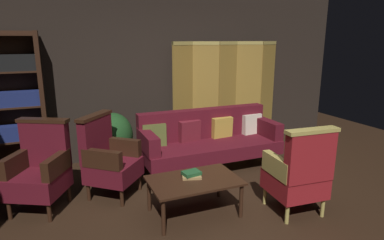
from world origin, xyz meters
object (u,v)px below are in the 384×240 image
object	(u,v)px
bookshelf	(10,103)
velvet_couch	(209,138)
armchair_wing_left	(40,168)
book_tan_leather	(191,176)
potted_plant	(113,137)
book_green_cloth	(191,173)
coffee_table	(194,183)
folding_screen	(227,93)
armchair_gilt_accent	(299,173)
armchair_wing_right	(109,158)

from	to	relation	value
bookshelf	velvet_couch	bearing A→B (deg)	-15.27
armchair_wing_left	book_tan_leather	bearing A→B (deg)	-25.28
velvet_couch	armchair_wing_left	size ratio (longest dim) A/B	2.04
potted_plant	velvet_couch	bearing A→B (deg)	-17.88
bookshelf	velvet_couch	world-z (taller)	bookshelf
potted_plant	book_tan_leather	distance (m)	1.71
book_green_cloth	coffee_table	bearing A→B (deg)	-88.56
coffee_table	bookshelf	bearing A→B (deg)	134.57
velvet_couch	potted_plant	size ratio (longest dim) A/B	2.40
armchair_wing_left	book_green_cloth	size ratio (longest dim) A/B	5.35
folding_screen	bookshelf	bearing A→B (deg)	-179.02
coffee_table	armchair_wing_left	xyz separation A→B (m)	(-1.58, 0.82, 0.12)
bookshelf	potted_plant	size ratio (longest dim) A/B	2.32
potted_plant	book_tan_leather	size ratio (longest dim) A/B	4.13
potted_plant	book_green_cloth	xyz separation A→B (m)	(0.60, -1.60, -0.04)
folding_screen	armchair_gilt_accent	bearing A→B (deg)	-99.75
armchair_gilt_accent	potted_plant	distance (m)	2.70
folding_screen	coffee_table	xyz separation A→B (m)	(-1.51, -2.03, -0.61)
armchair_gilt_accent	armchair_wing_right	size ratio (longest dim) A/B	1.00
armchair_wing_left	book_tan_leather	xyz separation A→B (m)	(1.58, -0.75, -0.06)
bookshelf	coffee_table	xyz separation A→B (m)	(1.94, -1.97, -0.70)
armchair_wing_left	armchair_wing_right	size ratio (longest dim) A/B	1.00
coffee_table	potted_plant	size ratio (longest dim) A/B	1.13
armchair_wing_right	book_green_cloth	distance (m)	1.12
coffee_table	book_tan_leather	bearing A→B (deg)	91.44
coffee_table	armchair_wing_right	bearing A→B (deg)	133.08
coffee_table	armchair_gilt_accent	xyz separation A→B (m)	(1.09, -0.43, 0.12)
armchair_gilt_accent	armchair_wing_left	size ratio (longest dim) A/B	1.00
coffee_table	book_green_cloth	bearing A→B (deg)	91.44
velvet_couch	armchair_gilt_accent	xyz separation A→B (m)	(0.32, -1.66, 0.03)
book_tan_leather	velvet_couch	bearing A→B (deg)	56.47
velvet_couch	book_tan_leather	size ratio (longest dim) A/B	9.93
velvet_couch	book_green_cloth	bearing A→B (deg)	-123.53
armchair_wing_right	book_tan_leather	distance (m)	1.12
bookshelf	book_green_cloth	xyz separation A→B (m)	(1.94, -1.89, -0.61)
armchair_wing_left	armchair_wing_right	world-z (taller)	same
velvet_couch	potted_plant	distance (m)	1.44
bookshelf	book_tan_leather	size ratio (longest dim) A/B	9.60
book_green_cloth	folding_screen	bearing A→B (deg)	52.28
armchair_wing_left	armchair_wing_right	xyz separation A→B (m)	(0.78, 0.04, 0.00)
bookshelf	armchair_wing_right	distance (m)	1.69
coffee_table	potted_plant	distance (m)	1.78
bookshelf	armchair_wing_left	distance (m)	1.34
bookshelf	armchair_wing_right	size ratio (longest dim) A/B	1.97
folding_screen	velvet_couch	distance (m)	1.21
armchair_gilt_accent	armchair_wing_left	world-z (taller)	same
book_green_cloth	armchair_gilt_accent	bearing A→B (deg)	-24.86
folding_screen	bookshelf	size ratio (longest dim) A/B	1.04
armchair_gilt_accent	potted_plant	world-z (taller)	armchair_gilt_accent
coffee_table	armchair_wing_left	world-z (taller)	armchair_wing_left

